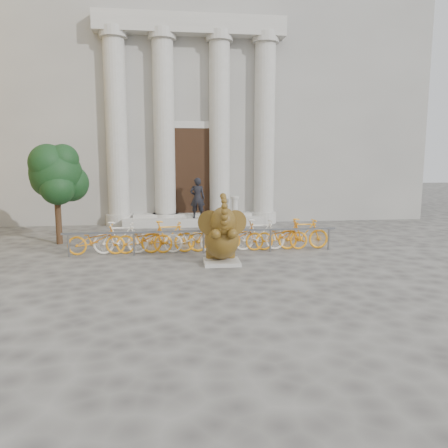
{
  "coord_description": "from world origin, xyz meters",
  "views": [
    {
      "loc": [
        -1.1,
        -9.48,
        2.89
      ],
      "look_at": [
        0.43,
        2.35,
        1.1
      ],
      "focal_mm": 35.0,
      "sensor_mm": 36.0,
      "label": 1
    }
  ],
  "objects": [
    {
      "name": "elephant_statue",
      "position": [
        0.36,
        2.2,
        0.72
      ],
      "size": [
        1.33,
        1.47,
        1.98
      ],
      "rotation": [
        0.0,
        0.0,
        -0.03
      ],
      "color": "#A8A59E",
      "rests_on": "ground"
    },
    {
      "name": "pedestrian",
      "position": [
        0.16,
        9.05,
        1.23
      ],
      "size": [
        0.68,
        0.49,
        1.74
      ],
      "primitive_type": "imported",
      "rotation": [
        0.0,
        0.0,
        3.02
      ],
      "color": "black",
      "rests_on": "entrance_steps"
    },
    {
      "name": "classical_building",
      "position": [
        0.0,
        14.93,
        5.98
      ],
      "size": [
        22.0,
        10.7,
        12.0
      ],
      "color": "gray",
      "rests_on": "ground"
    },
    {
      "name": "ground",
      "position": [
        0.0,
        0.0,
        0.0
      ],
      "size": [
        80.0,
        80.0,
        0.0
      ],
      "primitive_type": "plane",
      "color": "#474442",
      "rests_on": "ground"
    },
    {
      "name": "bike_rack",
      "position": [
        -0.05,
        3.89,
        0.5
      ],
      "size": [
        8.4,
        0.53,
        1.0
      ],
      "color": "slate",
      "rests_on": "ground"
    },
    {
      "name": "balustrade_post",
      "position": [
        1.77,
        9.1,
        0.78
      ],
      "size": [
        0.37,
        0.37,
        0.92
      ],
      "color": "#A8A59E",
      "rests_on": "entrance_steps"
    },
    {
      "name": "entrance_steps",
      "position": [
        0.0,
        9.4,
        0.18
      ],
      "size": [
        6.0,
        1.2,
        0.36
      ],
      "primitive_type": "cube",
      "color": "#A8A59E",
      "rests_on": "ground"
    },
    {
      "name": "tree",
      "position": [
        -4.77,
        5.78,
        2.35
      ],
      "size": [
        1.94,
        1.77,
        3.37
      ],
      "color": "#332114",
      "rests_on": "ground"
    }
  ]
}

